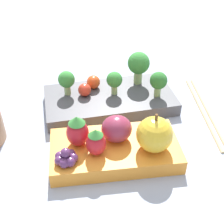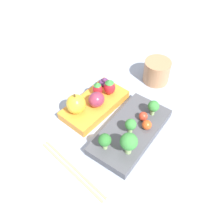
{
  "view_description": "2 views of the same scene",
  "coord_description": "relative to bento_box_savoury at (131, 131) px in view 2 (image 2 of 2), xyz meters",
  "views": [
    {
      "loc": [
        -0.01,
        -0.39,
        0.33
      ],
      "look_at": [
        0.01,
        0.0,
        0.03
      ],
      "focal_mm": 50.0,
      "sensor_mm": 36.0,
      "label": 1
    },
    {
      "loc": [
        0.32,
        0.3,
        0.52
      ],
      "look_at": [
        0.01,
        0.0,
        0.03
      ],
      "focal_mm": 40.0,
      "sensor_mm": 36.0,
      "label": 2
    }
  ],
  "objects": [
    {
      "name": "chopsticks_pair",
      "position": [
        0.17,
        -0.03,
        -0.01
      ],
      "size": [
        0.02,
        0.21,
        0.01
      ],
      "color": "tan",
      "rests_on": "ground_plane"
    },
    {
      "name": "grape_cluster",
      "position": [
        -0.07,
        -0.16,
        0.02
      ],
      "size": [
        0.03,
        0.03,
        0.02
      ],
      "color": "#562D5B",
      "rests_on": "bento_box_fruit"
    },
    {
      "name": "apple",
      "position": [
        0.05,
        -0.14,
        0.04
      ],
      "size": [
        0.05,
        0.05,
        0.06
      ],
      "color": "gold",
      "rests_on": "bento_box_fruit"
    },
    {
      "name": "cherry_tomato_1",
      "position": [
        -0.04,
        0.0,
        0.02
      ],
      "size": [
        0.02,
        0.02,
        0.02
      ],
      "color": "red",
      "rests_on": "bento_box_savoury"
    },
    {
      "name": "bento_box_fruit",
      "position": [
        -0.0,
        -0.13,
        0.0
      ],
      "size": [
        0.19,
        0.11,
        0.02
      ],
      "color": "orange",
      "rests_on": "ground_plane"
    },
    {
      "name": "strawberry_1",
      "position": [
        -0.05,
        -0.13,
        0.04
      ],
      "size": [
        0.03,
        0.03,
        0.05
      ],
      "color": "red",
      "rests_on": "bento_box_fruit"
    },
    {
      "name": "broccoli_floret_2",
      "position": [
        -0.07,
        0.01,
        0.04
      ],
      "size": [
        0.03,
        0.03,
        0.04
      ],
      "color": "#93B770",
      "rests_on": "bento_box_savoury"
    },
    {
      "name": "broccoli_floret_3",
      "position": [
        0.08,
        -0.01,
        0.04
      ],
      "size": [
        0.03,
        0.03,
        0.05
      ],
      "color": "#93B770",
      "rests_on": "bento_box_savoury"
    },
    {
      "name": "drinking_cup",
      "position": [
        -0.21,
        -0.08,
        0.02
      ],
      "size": [
        0.08,
        0.08,
        0.07
      ],
      "color": "tan",
      "rests_on": "ground_plane"
    },
    {
      "name": "plum",
      "position": [
        0.0,
        -0.12,
        0.03
      ],
      "size": [
        0.04,
        0.04,
        0.04
      ],
      "color": "#892D47",
      "rests_on": "bento_box_fruit"
    },
    {
      "name": "ground_plane",
      "position": [
        -0.01,
        -0.07,
        -0.01
      ],
      "size": [
        4.0,
        4.0,
        0.0
      ],
      "primitive_type": "plane",
      "color": "#939EB2"
    },
    {
      "name": "strawberry_0",
      "position": [
        -0.03,
        -0.15,
        0.03
      ],
      "size": [
        0.03,
        0.03,
        0.04
      ],
      "color": "red",
      "rests_on": "bento_box_fruit"
    },
    {
      "name": "bento_box_savoury",
      "position": [
        0.0,
        0.0,
        0.0
      ],
      "size": [
        0.24,
        0.15,
        0.02
      ],
      "color": "#4C4C51",
      "rests_on": "ground_plane"
    },
    {
      "name": "broccoli_floret_1",
      "position": [
        0.06,
        0.04,
        0.05
      ],
      "size": [
        0.04,
        0.04,
        0.06
      ],
      "color": "#93B770",
      "rests_on": "bento_box_savoury"
    },
    {
      "name": "broccoli_floret_0",
      "position": [
        0.01,
        0.0,
        0.04
      ],
      "size": [
        0.03,
        0.03,
        0.04
      ],
      "color": "#93B770",
      "rests_on": "bento_box_savoury"
    },
    {
      "name": "cherry_tomato_0",
      "position": [
        -0.03,
        0.03,
        0.02
      ],
      "size": [
        0.02,
        0.02,
        0.02
      ],
      "color": "#DB4C1E",
      "rests_on": "bento_box_savoury"
    }
  ]
}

